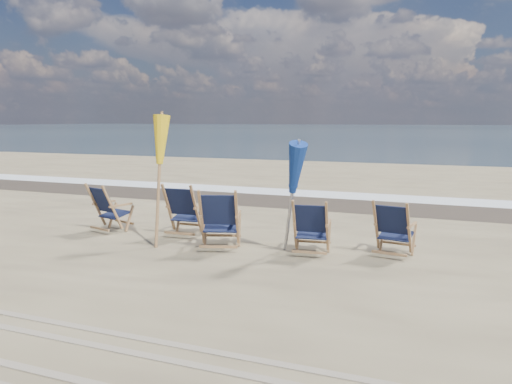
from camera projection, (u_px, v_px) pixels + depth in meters
ocean at (438, 129)px, 125.23m from camera, size 400.00×400.00×0.00m
surf_foam at (330, 195)px, 14.93m from camera, size 200.00×1.40×0.01m
wet_sand_strip at (318, 202)px, 13.54m from camera, size 200.00×2.60×0.00m
tire_tracks at (63, 356)px, 4.70m from camera, size 80.00×1.30×0.01m
beach_chair_0 at (112, 210)px, 9.65m from camera, size 0.81×0.86×0.99m
beach_chair_1 at (196, 211)px, 9.32m from camera, size 0.70×0.78×1.04m
beach_chair_2 at (237, 220)px, 8.40m from camera, size 0.89×0.95×1.08m
beach_chair_3 at (327, 229)px, 8.04m from camera, size 0.69×0.75×0.95m
beach_chair_4 at (409, 231)px, 7.89m from camera, size 0.71×0.77×0.95m
umbrella_yellow at (158, 147)px, 8.63m from camera, size 0.30×0.30×2.29m
umbrella_blue at (291, 167)px, 8.07m from camera, size 0.30×0.30×1.97m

